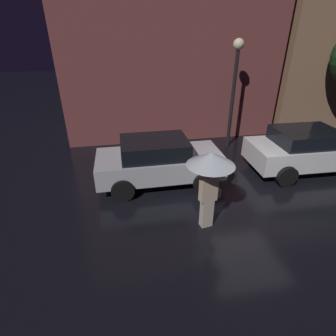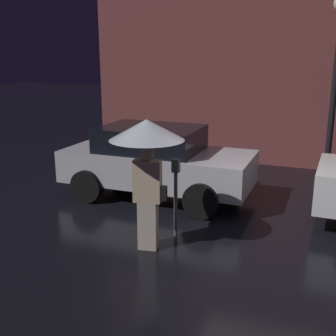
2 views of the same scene
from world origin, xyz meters
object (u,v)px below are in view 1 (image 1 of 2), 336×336
parked_car_white (306,149)px  pedestrian_with_umbrella (210,168)px  street_lamp_near (235,77)px  parked_car_silver (158,160)px  parking_meter (209,185)px

parked_car_white → pedestrian_with_umbrella: bearing=-150.5°
parked_car_white → street_lamp_near: (-1.80, 2.49, 2.07)m
parked_car_white → parked_car_silver: bearing=-179.4°
pedestrian_with_umbrella → parking_meter: 1.06m
parked_car_silver → street_lamp_near: (3.35, 2.42, 2.09)m
street_lamp_near → parked_car_silver: bearing=-144.2°
parking_meter → parked_car_silver: bearing=121.9°
parking_meter → street_lamp_near: size_ratio=0.32×
parked_car_silver → parking_meter: size_ratio=2.96×
parked_car_white → parking_meter: parked_car_white is taller
parked_car_silver → pedestrian_with_umbrella: bearing=-70.2°
pedestrian_with_umbrella → parked_car_white: bearing=-162.4°
parking_meter → street_lamp_near: bearing=61.6°
parking_meter → pedestrian_with_umbrella: bearing=-110.7°
pedestrian_with_umbrella → street_lamp_near: size_ratio=0.49×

